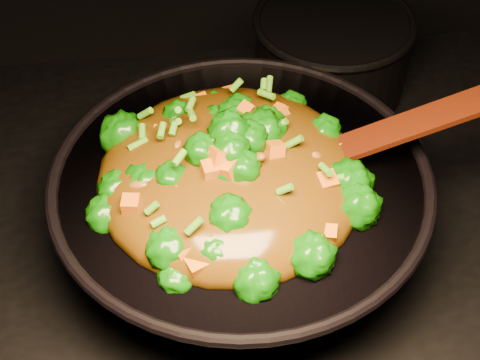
{
  "coord_description": "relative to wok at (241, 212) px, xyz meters",
  "views": [
    {
      "loc": [
        -0.2,
        -0.63,
        1.7
      ],
      "look_at": [
        -0.12,
        0.01,
        1.02
      ],
      "focal_mm": 55.0,
      "sensor_mm": 36.0,
      "label": 1
    }
  ],
  "objects": [
    {
      "name": "spatula",
      "position": [
        0.17,
        0.0,
        0.11
      ],
      "size": [
        0.27,
        0.05,
        0.11
      ],
      "primitive_type": "cube",
      "rotation": [
        0.0,
        -0.38,
        -0.02
      ],
      "color": "#321407",
      "rests_on": "wok"
    },
    {
      "name": "stir_fry",
      "position": [
        -0.01,
        -0.01,
        0.12
      ],
      "size": [
        0.38,
        0.38,
        0.11
      ],
      "primitive_type": null,
      "rotation": [
        0.0,
        0.0,
        0.16
      ],
      "color": "#116106",
      "rests_on": "wok"
    },
    {
      "name": "wok",
      "position": [
        0.0,
        0.0,
        0.0
      ],
      "size": [
        0.55,
        0.55,
        0.13
      ],
      "primitive_type": null,
      "rotation": [
        0.0,
        0.0,
        0.2
      ],
      "color": "black",
      "rests_on": "stovetop"
    },
    {
      "name": "back_pot",
      "position": [
        0.19,
        0.32,
        0.0
      ],
      "size": [
        0.31,
        0.31,
        0.14
      ],
      "primitive_type": "cylinder",
      "rotation": [
        0.0,
        0.0,
        -0.32
      ],
      "color": "black",
      "rests_on": "stovetop"
    }
  ]
}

